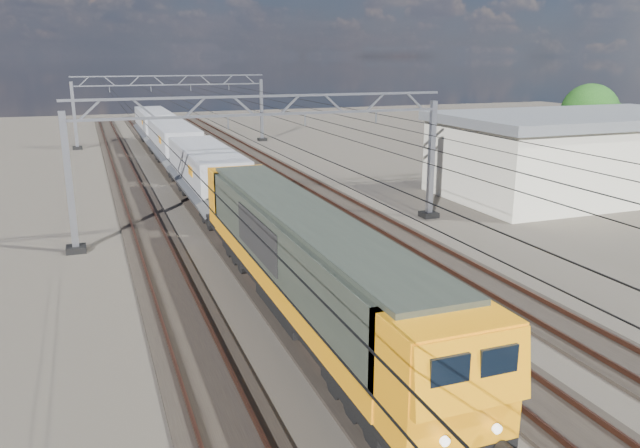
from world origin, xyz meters
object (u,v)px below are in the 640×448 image
object	(u,v)px
catenary_gantry_mid	(268,159)
hopper_wagon_lead	(207,172)
tree_far	(594,115)
industrial_shed	(581,154)
catenary_gantry_far	(172,107)
locomotive	(302,256)
hopper_wagon_mid	(174,143)
hopper_wagon_third	(155,125)

from	to	relation	value
catenary_gantry_mid	hopper_wagon_lead	xyz separation A→B (m)	(-2.00, 6.55, -1.67)
hopper_wagon_lead	tree_far	size ratio (longest dim) A/B	1.90
industrial_shed	catenary_gantry_far	bearing A→B (deg)	122.91
locomotive	catenary_gantry_mid	bearing A→B (deg)	79.83
hopper_wagon_mid	industrial_shed	world-z (taller)	industrial_shed
catenary_gantry_far	hopper_wagon_mid	world-z (taller)	catenary_gantry_far
hopper_wagon_mid	tree_far	size ratio (longest dim) A/B	1.90
catenary_gantry_mid	hopper_wagon_mid	xyz separation A→B (m)	(-2.00, 20.75, -1.67)
catenary_gantry_mid	catenary_gantry_far	xyz separation A→B (m)	(0.00, 36.00, 0.00)
catenary_gantry_mid	hopper_wagon_third	xyz separation A→B (m)	(-2.00, 34.95, -1.67)
locomotive	hopper_wagon_mid	xyz separation A→B (m)	(-0.00, 31.90, -0.09)
hopper_wagon_lead	hopper_wagon_mid	world-z (taller)	same
catenary_gantry_mid	tree_far	world-z (taller)	catenary_gantry_mid
locomotive	industrial_shed	distance (m)	27.37
tree_far	locomotive	bearing A→B (deg)	-147.06
catenary_gantry_far	hopper_wagon_lead	distance (m)	29.57
hopper_wagon_lead	hopper_wagon_third	xyz separation A→B (m)	(0.00, 28.40, 0.00)
hopper_wagon_mid	hopper_wagon_third	world-z (taller)	same
catenary_gantry_far	locomotive	distance (m)	47.22
hopper_wagon_third	catenary_gantry_far	bearing A→B (deg)	27.75
catenary_gantry_mid	hopper_wagon_lead	distance (m)	7.05
hopper_wagon_lead	catenary_gantry_far	bearing A→B (deg)	86.11
locomotive	hopper_wagon_third	world-z (taller)	locomotive
locomotive	tree_far	xyz separation A→B (m)	(32.32, 20.94, 2.04)
hopper_wagon_lead	hopper_wagon_third	world-z (taller)	same
hopper_wagon_lead	catenary_gantry_mid	bearing A→B (deg)	-73.01
hopper_wagon_mid	hopper_wagon_third	bearing A→B (deg)	90.00
locomotive	tree_far	bearing A→B (deg)	32.94
tree_far	hopper_wagon_mid	bearing A→B (deg)	161.27
locomotive	industrial_shed	size ratio (longest dim) A/B	1.13
hopper_wagon_third	tree_far	distance (m)	41.01
hopper_wagon_lead	industrial_shed	xyz separation A→B (m)	(24.00, -4.55, 0.49)
catenary_gantry_far	hopper_wagon_lead	size ratio (longest dim) A/B	1.53
hopper_wagon_lead	tree_far	xyz separation A→B (m)	(32.32, 3.24, 2.13)
hopper_wagon_lead	tree_far	world-z (taller)	tree_far
locomotive	industrial_shed	xyz separation A→B (m)	(24.00, 13.15, 0.40)
catenary_gantry_far	hopper_wagon_third	xyz separation A→B (m)	(-2.00, -1.05, -1.67)
catenary_gantry_far	hopper_wagon_lead	xyz separation A→B (m)	(-2.00, -29.45, -1.67)
catenary_gantry_far	hopper_wagon_third	world-z (taller)	catenary_gantry_far
catenary_gantry_far	industrial_shed	xyz separation A→B (m)	(22.00, -34.00, -1.18)
catenary_gantry_mid	industrial_shed	xyz separation A→B (m)	(22.00, 2.00, -1.18)
industrial_shed	locomotive	bearing A→B (deg)	-151.28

